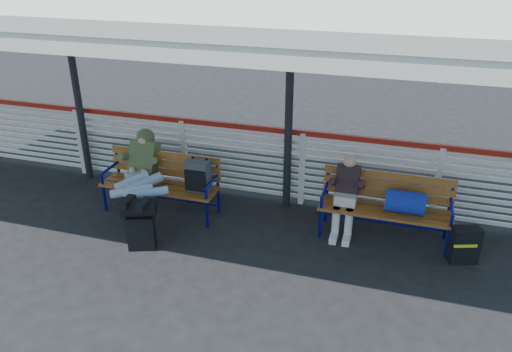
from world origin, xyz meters
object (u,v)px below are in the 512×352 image
(companion_person, at_px, (346,194))
(suitcase_side, at_px, (464,245))
(bench_right, at_px, (394,201))
(bench_left, at_px, (174,177))
(luggage_stack, at_px, (140,222))
(traveler_man, at_px, (140,179))

(companion_person, bearing_deg, suitcase_side, -10.54)
(bench_right, distance_m, companion_person, 0.66)
(companion_person, bearing_deg, bench_left, -175.50)
(suitcase_side, bearing_deg, bench_right, 142.83)
(luggage_stack, bearing_deg, suitcase_side, -7.00)
(bench_left, distance_m, traveler_man, 0.51)
(luggage_stack, distance_m, companion_person, 2.86)
(bench_left, distance_m, bench_right, 3.22)
(luggage_stack, distance_m, suitcase_side, 4.28)
(bench_right, bearing_deg, suitcase_side, -18.39)
(bench_left, bearing_deg, companion_person, 4.50)
(luggage_stack, height_order, suitcase_side, luggage_stack)
(traveler_man, bearing_deg, bench_left, 43.33)
(luggage_stack, distance_m, traveler_man, 0.81)
(bench_left, relative_size, bench_right, 1.00)
(bench_right, bearing_deg, luggage_stack, -158.88)
(traveler_man, distance_m, companion_person, 2.97)
(companion_person, height_order, suitcase_side, companion_person)
(bench_left, bearing_deg, luggage_stack, -91.03)
(suitcase_side, bearing_deg, luggage_stack, 173.81)
(bench_right, relative_size, companion_person, 1.57)
(bench_right, height_order, companion_person, companion_person)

